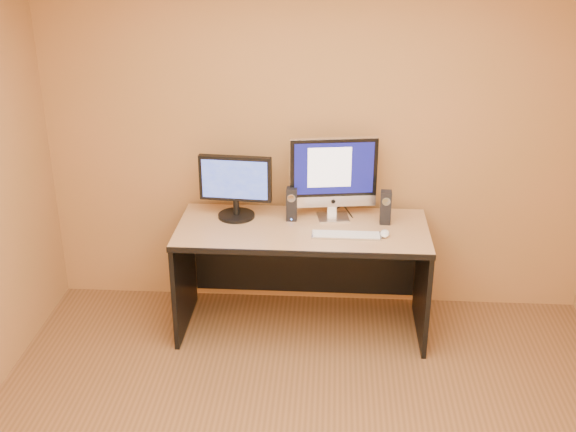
{
  "coord_description": "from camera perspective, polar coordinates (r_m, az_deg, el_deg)",
  "views": [
    {
      "loc": [
        0.1,
        -2.99,
        2.86
      ],
      "look_at": [
        -0.18,
        1.44,
        0.93
      ],
      "focal_mm": 45.0,
      "sensor_mm": 36.0,
      "label": 1
    }
  ],
  "objects": [
    {
      "name": "cable_a",
      "position": [
        5.26,
        4.75,
        0.4
      ],
      "size": [
        0.07,
        0.23,
        0.01
      ],
      "primitive_type": "cylinder",
      "rotation": [
        1.57,
        0.0,
        0.27
      ],
      "color": "black",
      "rests_on": "desk"
    },
    {
      "name": "cable_b",
      "position": [
        5.27,
        3.64,
        0.49
      ],
      "size": [
        0.12,
        0.17,
        0.01
      ],
      "primitive_type": "cylinder",
      "rotation": [
        1.57,
        0.0,
        -0.6
      ],
      "color": "black",
      "rests_on": "desk"
    },
    {
      "name": "speaker_left",
      "position": [
        5.06,
        0.3,
        0.96
      ],
      "size": [
        0.07,
        0.08,
        0.24
      ],
      "primitive_type": null,
      "rotation": [
        0.0,
        0.0,
        -0.01
      ],
      "color": "black",
      "rests_on": "desk"
    },
    {
      "name": "keyboard",
      "position": [
        4.86,
        4.63,
        -1.51
      ],
      "size": [
        0.47,
        0.13,
        0.02
      ],
      "primitive_type": "cube",
      "rotation": [
        0.0,
        0.0,
        -0.0
      ],
      "color": "#B5B5BA",
      "rests_on": "desk"
    },
    {
      "name": "imac",
      "position": [
        5.04,
        3.65,
        2.97
      ],
      "size": [
        0.65,
        0.32,
        0.6
      ],
      "primitive_type": null,
      "rotation": [
        0.0,
        0.0,
        0.15
      ],
      "color": "silver",
      "rests_on": "desk"
    },
    {
      "name": "speaker_right",
      "position": [
        5.05,
        7.72,
        0.68
      ],
      "size": [
        0.08,
        0.08,
        0.24
      ],
      "primitive_type": null,
      "rotation": [
        0.0,
        0.0,
        -0.02
      ],
      "color": "black",
      "rests_on": "desk"
    },
    {
      "name": "second_monitor",
      "position": [
        5.08,
        -4.17,
        2.29
      ],
      "size": [
        0.54,
        0.3,
        0.46
      ],
      "primitive_type": null,
      "rotation": [
        0.0,
        0.0,
        -0.08
      ],
      "color": "black",
      "rests_on": "desk"
    },
    {
      "name": "mouse",
      "position": [
        4.89,
        7.66,
        -1.37
      ],
      "size": [
        0.07,
        0.12,
        0.04
      ],
      "primitive_type": "ellipsoid",
      "rotation": [
        0.0,
        0.0,
        -0.08
      ],
      "color": "white",
      "rests_on": "desk"
    },
    {
      "name": "walls",
      "position": [
        3.38,
        1.54,
        -4.09
      ],
      "size": [
        4.0,
        4.0,
        2.6
      ],
      "primitive_type": null,
      "color": "#A46D42",
      "rests_on": "ground"
    },
    {
      "name": "desk",
      "position": [
        5.16,
        1.12,
        -4.98
      ],
      "size": [
        1.74,
        0.77,
        0.8
      ],
      "primitive_type": null,
      "rotation": [
        0.0,
        0.0,
        -0.0
      ],
      "color": "tan",
      "rests_on": "ground"
    }
  ]
}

